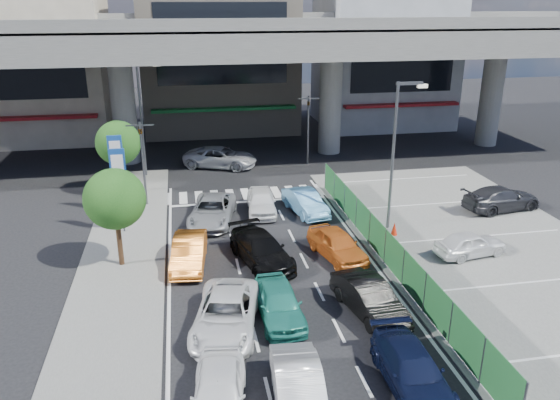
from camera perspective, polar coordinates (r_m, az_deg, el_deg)
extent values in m
plane|color=black|center=(23.68, 0.32, -9.90)|extent=(120.00, 120.00, 0.00)
cube|color=#5F5F5C|center=(29.14, 21.40, -5.25)|extent=(12.00, 28.00, 0.06)
cube|color=#5F5F5C|center=(27.04, -16.16, -6.55)|extent=(4.00, 30.00, 0.12)
cylinder|color=#61615C|center=(43.03, -16.00, 8.97)|extent=(1.80, 1.80, 8.00)
cylinder|color=#61615C|center=(44.43, 5.28, 10.00)|extent=(1.80, 1.80, 8.00)
cylinder|color=#61615C|center=(50.01, 21.17, 9.89)|extent=(1.80, 1.80, 8.00)
cube|color=#61615C|center=(42.36, -5.43, 16.31)|extent=(64.00, 14.00, 2.00)
cube|color=#61615C|center=(35.53, -4.43, 17.68)|extent=(64.00, 0.40, 0.90)
cube|color=#61615C|center=(49.07, -6.25, 18.35)|extent=(64.00, 0.40, 0.90)
cube|color=gray|center=(53.77, -24.08, 12.86)|extent=(12.00, 10.00, 13.00)
cube|color=maroon|center=(49.39, -24.73, 7.86)|extent=(10.80, 1.60, 0.25)
cube|color=black|center=(48.85, -25.47, 12.85)|extent=(9.60, 0.10, 5.85)
cube|color=gray|center=(53.41, -6.51, 15.48)|extent=(14.00, 10.00, 15.00)
cube|color=#156A2C|center=(49.00, -5.83, 9.52)|extent=(12.60, 1.60, 0.25)
cube|color=black|center=(48.36, -6.08, 15.89)|extent=(11.20, 0.10, 6.75)
cube|color=gray|center=(56.05, 10.69, 13.95)|extent=(12.00, 10.00, 12.00)
cube|color=maroon|center=(51.81, 12.45, 9.74)|extent=(10.80, 1.60, 0.25)
cube|color=black|center=(51.35, 12.74, 13.93)|extent=(9.60, 0.10, 5.40)
cylinder|color=#595B60|center=(33.50, -14.08, 3.57)|extent=(0.14, 0.14, 5.20)
cube|color=#595B60|center=(32.92, -14.44, 7.57)|extent=(1.60, 0.08, 0.08)
imported|color=black|center=(32.98, -14.39, 7.06)|extent=(0.26, 1.24, 0.50)
cylinder|color=#595B60|center=(41.25, 2.95, 7.26)|extent=(0.14, 0.14, 5.20)
cube|color=#595B60|center=(40.78, 3.01, 10.55)|extent=(1.60, 0.08, 0.08)
imported|color=black|center=(40.83, 3.00, 10.14)|extent=(0.26, 1.24, 0.50)
cylinder|color=#595B60|center=(29.34, 11.69, 4.25)|extent=(0.16, 0.16, 8.00)
cube|color=#595B60|center=(28.76, 13.39, 11.77)|extent=(1.40, 0.15, 0.15)
cube|color=silver|center=(29.07, 14.66, 11.45)|extent=(0.50, 0.22, 0.18)
cylinder|color=#595B60|center=(39.00, -14.26, 8.01)|extent=(0.16, 0.16, 8.00)
cube|color=#595B60|center=(38.36, -13.86, 13.76)|extent=(1.40, 0.15, 0.15)
cube|color=silver|center=(38.34, -12.77, 13.62)|extent=(0.50, 0.22, 0.18)
cylinder|color=#595B60|center=(30.30, -16.10, -1.42)|extent=(0.10, 0.10, 2.20)
cube|color=#154192|center=(29.61, -16.49, 2.35)|extent=(0.80, 0.12, 3.00)
cube|color=white|center=(29.54, -16.50, 2.31)|extent=(0.60, 0.02, 2.40)
cylinder|color=#595B60|center=(33.14, -16.36, 0.43)|extent=(0.10, 0.10, 2.20)
cube|color=#154192|center=(32.51, -16.72, 3.91)|extent=(0.80, 0.12, 3.00)
cube|color=white|center=(32.45, -16.73, 3.88)|extent=(0.60, 0.02, 2.40)
cylinder|color=#382314|center=(26.56, -16.40, -4.35)|extent=(0.24, 0.24, 2.40)
sphere|color=#194814|center=(25.75, -16.88, 0.10)|extent=(2.80, 2.80, 2.80)
cylinder|color=#382314|center=(36.43, -16.21, 2.40)|extent=(0.24, 0.24, 2.40)
sphere|color=#194814|center=(35.85, -16.55, 5.75)|extent=(2.80, 2.80, 2.80)
imported|color=white|center=(17.67, -6.41, -19.29)|extent=(2.11, 4.22, 1.38)
imported|color=silver|center=(17.62, 2.00, -19.28)|extent=(1.75, 4.28, 1.38)
imported|color=black|center=(18.98, 13.63, -16.85)|extent=(1.82, 4.38, 1.27)
imported|color=white|center=(21.17, -5.67, -11.82)|extent=(3.30, 5.34, 1.38)
imported|color=teal|center=(21.80, -0.11, -10.67)|extent=(1.74, 4.09, 1.38)
imported|color=black|center=(22.38, 9.31, -10.09)|extent=(2.28, 4.40, 1.38)
imported|color=orange|center=(26.16, -9.49, -5.38)|extent=(1.91, 4.32, 1.38)
imported|color=black|center=(26.07, -1.96, -5.19)|extent=(3.09, 5.09, 1.38)
imported|color=#C35D1D|center=(26.73, 6.00, -4.63)|extent=(2.54, 4.32, 1.38)
imported|color=#919497|center=(30.94, -7.08, -1.11)|extent=(3.27, 5.33, 1.38)
imported|color=white|center=(32.08, -1.97, -0.16)|extent=(1.98, 4.18, 1.38)
imported|color=#5292C2|center=(32.02, 2.65, -0.24)|extent=(2.21, 4.29, 1.35)
imported|color=#B6B7BE|center=(41.10, -6.25, 4.45)|extent=(5.93, 4.29, 1.50)
imported|color=white|center=(28.25, 19.25, -4.34)|extent=(3.79, 2.02, 1.23)
imported|color=#2A2A2F|center=(34.95, 22.13, 0.16)|extent=(5.07, 2.72, 1.40)
cone|color=red|center=(29.68, 11.85, -2.95)|extent=(0.43, 0.43, 0.68)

